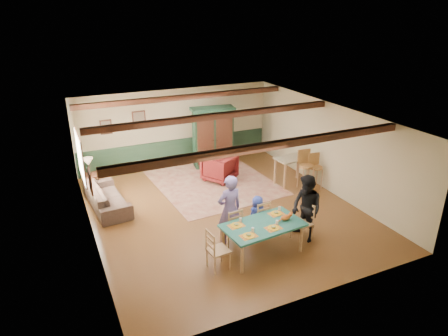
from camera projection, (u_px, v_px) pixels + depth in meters
name	position (u px, v px, depth m)	size (l,w,h in m)	color
floor	(223.00, 210.00, 11.23)	(8.00, 8.00, 0.00)	#553218
wall_back	(176.00, 127.00, 14.09)	(7.00, 0.02, 2.70)	beige
wall_left	(88.00, 188.00, 9.37)	(0.02, 8.00, 2.70)	beige
wall_right	(328.00, 147.00, 12.07)	(0.02, 8.00, 2.70)	beige
ceiling	(223.00, 116.00, 10.22)	(7.00, 8.00, 0.02)	white
wainscot_back	(178.00, 151.00, 14.41)	(6.95, 0.03, 0.90)	#1E3725
ceiling_beam_front	(269.00, 146.00, 8.31)	(6.95, 0.16, 0.16)	black
ceiling_beam_mid	(217.00, 116.00, 10.59)	(6.95, 0.16, 0.16)	black
ceiling_beam_back	(184.00, 97.00, 12.78)	(6.95, 0.16, 0.16)	black
window_left	(80.00, 157.00, 10.74)	(0.06, 1.60, 1.30)	white
picture_left_wall	(90.00, 182.00, 8.73)	(0.04, 0.42, 0.52)	gray
picture_back_a	(139.00, 119.00, 13.40)	(0.45, 0.04, 0.55)	gray
picture_back_b	(106.00, 127.00, 13.03)	(0.38, 0.04, 0.48)	gray
dining_table	(262.00, 239.00, 9.12)	(1.81, 1.01, 0.75)	#1F6358
dining_chair_far_left	(231.00, 226.00, 9.48)	(0.42, 0.44, 0.96)	#AC7F56
dining_chair_far_right	(259.00, 217.00, 9.85)	(0.42, 0.44, 0.96)	#AC7F56
dining_chair_end_left	(218.00, 249.00, 8.54)	(0.42, 0.44, 0.96)	#AC7F56
dining_chair_end_right	(302.00, 222.00, 9.61)	(0.42, 0.44, 0.96)	#AC7F56
person_man	(230.00, 210.00, 9.39)	(0.63, 0.42, 1.74)	#7562A9
person_woman	(306.00, 208.00, 9.53)	(0.81, 0.63, 1.66)	black
person_child	(257.00, 215.00, 9.90)	(0.49, 0.32, 1.01)	#283BA0
cat	(286.00, 217.00, 9.12)	(0.36, 0.14, 0.18)	orange
place_setting_near_left	(249.00, 234.00, 8.50)	(0.40, 0.30, 0.11)	yellow
place_setting_near_center	(273.00, 226.00, 8.80)	(0.40, 0.30, 0.11)	yellow
place_setting_far_left	(236.00, 224.00, 8.90)	(0.40, 0.30, 0.11)	yellow
place_setting_far_right	(276.00, 212.00, 9.41)	(0.40, 0.30, 0.11)	yellow
area_rug	(212.00, 181.00, 13.04)	(3.49, 4.15, 0.01)	#CAB492
armoire	(213.00, 137.00, 13.96)	(1.50, 0.60, 2.12)	black
armchair	(219.00, 168.00, 13.00)	(0.92, 0.95, 0.86)	#450D11
sofa	(107.00, 197.00, 11.24)	(2.19, 0.86, 0.64)	#3C2C25
end_table	(91.00, 184.00, 12.16)	(0.48, 0.48, 0.59)	black
table_lamp	(89.00, 167.00, 11.95)	(0.30, 0.30, 0.54)	tan
counter_table	(291.00, 171.00, 12.73)	(1.08, 0.63, 0.90)	tan
bar_stool_left	(306.00, 170.00, 12.28)	(0.44, 0.48, 1.25)	#A57540
bar_stool_right	(316.00, 172.00, 12.37)	(0.39, 0.43, 1.11)	#A57540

